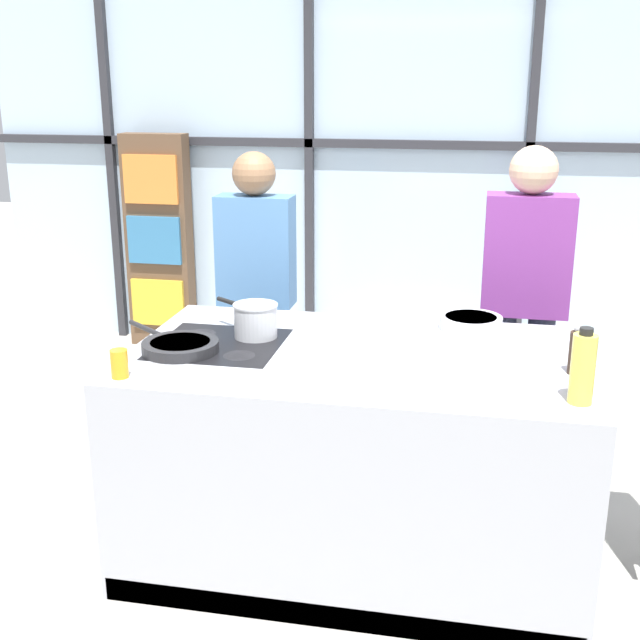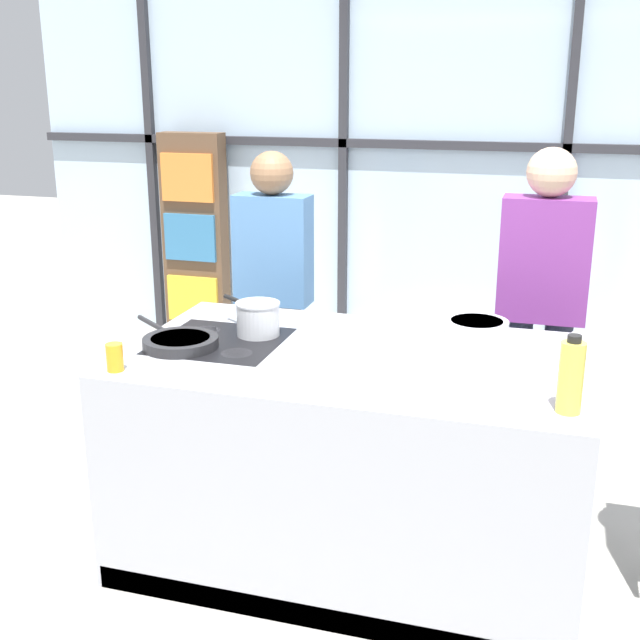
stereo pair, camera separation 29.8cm
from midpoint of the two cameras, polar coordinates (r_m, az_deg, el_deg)
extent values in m
plane|color=#ADA89E|center=(3.66, 0.08, -16.00)|extent=(18.00, 18.00, 0.00)
cube|color=silver|center=(5.80, 5.42, 10.97)|extent=(6.40, 0.04, 2.80)
cube|color=#2D2D33|center=(5.73, 5.40, 12.32)|extent=(6.40, 0.06, 0.06)
cube|color=#2D2D33|center=(6.41, -15.98, 10.97)|extent=(0.06, 0.06, 2.80)
cube|color=#2D2D33|center=(5.88, -2.24, 11.11)|extent=(0.06, 0.06, 2.80)
cube|color=#2D2D33|center=(5.72, 13.17, 10.54)|extent=(0.06, 0.06, 2.80)
cube|color=brown|center=(6.20, -12.72, 5.42)|extent=(0.49, 0.16, 1.60)
cube|color=gold|center=(6.22, -12.81, 1.20)|extent=(0.41, 0.03, 0.35)
cube|color=teal|center=(6.11, -13.10, 5.53)|extent=(0.41, 0.03, 0.35)
cube|color=orange|center=(6.04, -13.38, 9.70)|extent=(0.41, 0.03, 0.35)
cube|color=#A8AAB2|center=(3.44, 0.08, -9.60)|extent=(1.86, 1.10, 0.91)
cube|color=black|center=(3.42, -9.66, -1.82)|extent=(0.52, 0.52, 0.01)
cube|color=black|center=(3.21, -1.90, -20.32)|extent=(1.82, 0.03, 0.10)
cylinder|color=#38383D|center=(3.35, -12.41, -2.31)|extent=(0.13, 0.13, 0.01)
cylinder|color=#38383D|center=(3.26, -8.38, -2.62)|extent=(0.13, 0.13, 0.01)
cylinder|color=#38383D|center=(3.57, -10.83, -1.03)|extent=(0.13, 0.13, 0.01)
cylinder|color=#38383D|center=(3.49, -7.02, -1.28)|extent=(0.13, 0.13, 0.01)
cylinder|color=#47382D|center=(4.46, -5.18, -3.97)|extent=(0.13, 0.13, 0.81)
cylinder|color=#47382D|center=(4.51, -7.40, -3.79)|extent=(0.13, 0.13, 0.81)
cube|color=#4C7AAD|center=(4.29, -6.59, 4.89)|extent=(0.40, 0.18, 0.59)
sphere|color=#8C6647|center=(4.22, -6.78, 10.29)|extent=(0.23, 0.23, 0.23)
cylinder|color=#232838|center=(4.29, 13.20, -5.02)|extent=(0.14, 0.14, 0.84)
cylinder|color=#232838|center=(4.29, 10.63, -4.88)|extent=(0.14, 0.14, 0.84)
cube|color=#7A3384|center=(4.08, 12.52, 4.50)|extent=(0.43, 0.19, 0.60)
sphere|color=#D8AD8C|center=(4.02, 12.90, 10.35)|extent=(0.23, 0.23, 0.23)
cylinder|color=#232326|center=(3.35, -12.43, -1.89)|extent=(0.31, 0.31, 0.04)
cylinder|color=#B26B2D|center=(3.34, -12.45, -1.60)|extent=(0.24, 0.24, 0.01)
cylinder|color=#232326|center=(3.58, -14.67, -0.61)|extent=(0.21, 0.17, 0.02)
cylinder|color=silver|center=(3.46, -7.07, -0.07)|extent=(0.19, 0.19, 0.15)
cylinder|color=silver|center=(3.45, -7.11, 1.03)|extent=(0.19, 0.19, 0.01)
cylinder|color=black|center=(3.59, -8.80, 1.24)|extent=(0.15, 0.11, 0.02)
cylinder|color=white|center=(3.39, 8.54, -1.70)|extent=(0.25, 0.25, 0.01)
cylinder|color=silver|center=(3.59, 8.34, -0.23)|extent=(0.28, 0.28, 0.06)
cylinder|color=#4C4C51|center=(3.58, 8.36, 0.13)|extent=(0.23, 0.23, 0.01)
cylinder|color=#E0CC4C|center=(2.83, 15.34, -3.44)|extent=(0.08, 0.08, 0.25)
cylinder|color=black|center=(2.78, 15.56, -0.82)|extent=(0.05, 0.05, 0.02)
cylinder|color=#332319|center=(3.12, 15.15, -2.31)|extent=(0.05, 0.05, 0.17)
sphere|color=#B2B2B7|center=(3.09, 15.29, -0.58)|extent=(0.03, 0.03, 0.03)
cylinder|color=orange|center=(3.11, -16.77, -3.04)|extent=(0.06, 0.06, 0.11)
camera|label=1|loc=(0.15, -92.54, -0.77)|focal=45.00mm
camera|label=2|loc=(0.15, 87.46, 0.77)|focal=45.00mm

